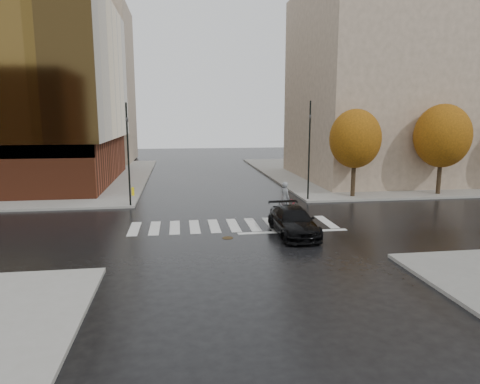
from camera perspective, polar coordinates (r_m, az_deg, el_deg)
The scene contains 13 objects.
ground at distance 23.87m, azimuth -0.72°, elevation -4.76°, with size 120.00×120.00×0.00m, color black.
sidewalk_ne at distance 50.38m, azimuth 20.30°, elevation 2.58°, with size 30.00×30.00×0.15m, color gray.
crosswalk at distance 24.35m, azimuth -0.88°, elevation -4.45°, with size 12.00×3.00×0.01m, color silver.
building_ne_tan at distance 44.72m, azimuth 18.89°, elevation 13.46°, with size 16.00×16.00×18.00m, color gray.
building_nw_far at distance 61.40m, azimuth -21.03°, elevation 13.21°, with size 14.00×12.00×20.00m, color gray.
tree_ne_a at distance 33.00m, azimuth 15.10°, elevation 6.86°, with size 3.80×3.80×6.50m.
tree_ne_b at distance 36.32m, azimuth 25.38°, elevation 6.77°, with size 4.20×4.20×6.89m.
sedan at distance 22.54m, azimuth 7.12°, elevation -3.89°, with size 1.96×4.83×1.40m, color black.
cyclist at distance 26.47m, azimuth 6.18°, elevation -1.69°, with size 2.01×1.30×2.16m.
traffic_light_nw at distance 29.43m, azimuth -14.71°, elevation 5.63°, with size 0.21×0.19×6.84m.
traffic_light_ne at distance 31.13m, azimuth 9.23°, elevation 6.29°, with size 0.19×0.21×7.03m.
fire_hydrant at distance 33.53m, azimuth -14.10°, elevation 0.16°, with size 0.23×0.23×0.65m.
manhole at distance 21.88m, azimuth -1.66°, elevation -6.13°, with size 0.55×0.55×0.01m, color #423017.
Camera 1 is at (-3.02, -22.87, 6.12)m, focal length 32.00 mm.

